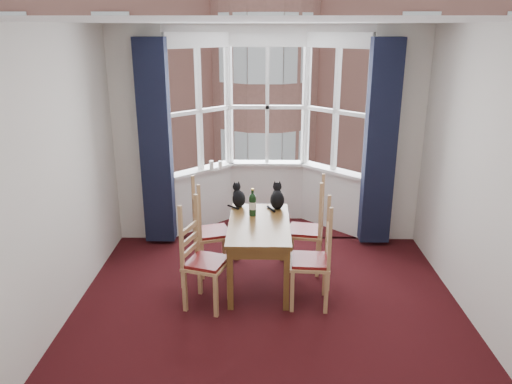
{
  "coord_description": "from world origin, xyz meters",
  "views": [
    {
      "loc": [
        -0.06,
        -4.1,
        2.76
      ],
      "look_at": [
        -0.13,
        1.05,
        1.05
      ],
      "focal_mm": 35.0,
      "sensor_mm": 36.0,
      "label": 1
    }
  ],
  "objects_px": {
    "chair_right_far": "(313,232)",
    "candle_short": "(220,165)",
    "wine_bottle": "(253,204)",
    "cat_left": "(239,197)",
    "dining_table": "(259,232)",
    "cat_right": "(277,198)",
    "chair_left_near": "(199,262)",
    "candle_tall": "(212,165)",
    "chair_right_near": "(319,263)",
    "chair_left_far": "(205,234)"
  },
  "relations": [
    {
      "from": "candle_tall",
      "to": "dining_table",
      "type": "bearing_deg",
      "value": -67.51
    },
    {
      "from": "dining_table",
      "to": "chair_right_far",
      "type": "bearing_deg",
      "value": 27.98
    },
    {
      "from": "candle_tall",
      "to": "chair_right_near",
      "type": "bearing_deg",
      "value": -58.3
    },
    {
      "from": "dining_table",
      "to": "chair_left_far",
      "type": "bearing_deg",
      "value": 157.79
    },
    {
      "from": "chair_left_near",
      "to": "chair_left_far",
      "type": "distance_m",
      "value": 0.72
    },
    {
      "from": "candle_tall",
      "to": "cat_left",
      "type": "bearing_deg",
      "value": -68.78
    },
    {
      "from": "cat_right",
      "to": "candle_short",
      "type": "xyz_separation_m",
      "value": [
        -0.77,
        1.19,
        0.08
      ]
    },
    {
      "from": "dining_table",
      "to": "cat_right",
      "type": "height_order",
      "value": "cat_right"
    },
    {
      "from": "cat_left",
      "to": "cat_right",
      "type": "distance_m",
      "value": 0.46
    },
    {
      "from": "chair_left_near",
      "to": "candle_tall",
      "type": "height_order",
      "value": "candle_tall"
    },
    {
      "from": "chair_left_far",
      "to": "wine_bottle",
      "type": "relative_size",
      "value": 2.88
    },
    {
      "from": "chair_left_far",
      "to": "cat_right",
      "type": "xyz_separation_m",
      "value": [
        0.84,
        0.22,
        0.37
      ]
    },
    {
      "from": "wine_bottle",
      "to": "dining_table",
      "type": "bearing_deg",
      "value": -72.07
    },
    {
      "from": "chair_left_near",
      "to": "candle_short",
      "type": "xyz_separation_m",
      "value": [
        0.06,
        2.13,
        0.45
      ]
    },
    {
      "from": "cat_right",
      "to": "wine_bottle",
      "type": "bearing_deg",
      "value": -140.22
    },
    {
      "from": "chair_right_near",
      "to": "chair_left_far",
      "type": "bearing_deg",
      "value": 150.21
    },
    {
      "from": "chair_right_far",
      "to": "candle_short",
      "type": "xyz_separation_m",
      "value": [
        -1.18,
        1.33,
        0.45
      ]
    },
    {
      "from": "chair_right_far",
      "to": "cat_right",
      "type": "height_order",
      "value": "cat_right"
    },
    {
      "from": "chair_right_far",
      "to": "cat_left",
      "type": "xyz_separation_m",
      "value": [
        -0.88,
        0.2,
        0.36
      ]
    },
    {
      "from": "chair_right_far",
      "to": "cat_left",
      "type": "relative_size",
      "value": 3.06
    },
    {
      "from": "dining_table",
      "to": "cat_left",
      "type": "relative_size",
      "value": 4.15
    },
    {
      "from": "chair_left_near",
      "to": "chair_right_far",
      "type": "distance_m",
      "value": 1.48
    },
    {
      "from": "chair_right_far",
      "to": "cat_right",
      "type": "distance_m",
      "value": 0.58
    },
    {
      "from": "chair_right_near",
      "to": "wine_bottle",
      "type": "bearing_deg",
      "value": 134.99
    },
    {
      "from": "dining_table",
      "to": "candle_tall",
      "type": "relative_size",
      "value": 10.54
    },
    {
      "from": "dining_table",
      "to": "cat_right",
      "type": "xyz_separation_m",
      "value": [
        0.21,
        0.47,
        0.23
      ]
    },
    {
      "from": "wine_bottle",
      "to": "candle_short",
      "type": "xyz_separation_m",
      "value": [
        -0.48,
        1.43,
        0.06
      ]
    },
    {
      "from": "wine_bottle",
      "to": "chair_right_far",
      "type": "bearing_deg",
      "value": 7.89
    },
    {
      "from": "candle_tall",
      "to": "candle_short",
      "type": "xyz_separation_m",
      "value": [
        0.12,
        0.03,
        -0.01
      ]
    },
    {
      "from": "candle_short",
      "to": "chair_right_far",
      "type": "bearing_deg",
      "value": -48.37
    },
    {
      "from": "chair_left_far",
      "to": "candle_short",
      "type": "distance_m",
      "value": 1.48
    },
    {
      "from": "cat_right",
      "to": "candle_short",
      "type": "distance_m",
      "value": 1.42
    },
    {
      "from": "chair_right_far",
      "to": "chair_right_near",
      "type": "bearing_deg",
      "value": -90.98
    },
    {
      "from": "cat_left",
      "to": "candle_tall",
      "type": "bearing_deg",
      "value": 111.22
    },
    {
      "from": "cat_right",
      "to": "cat_left",
      "type": "bearing_deg",
      "value": 172.91
    },
    {
      "from": "chair_right_near",
      "to": "candle_short",
      "type": "relative_size",
      "value": 8.51
    },
    {
      "from": "wine_bottle",
      "to": "candle_short",
      "type": "height_order",
      "value": "wine_bottle"
    },
    {
      "from": "chair_right_near",
      "to": "candle_tall",
      "type": "relative_size",
      "value": 7.76
    },
    {
      "from": "chair_left_far",
      "to": "cat_left",
      "type": "height_order",
      "value": "cat_left"
    },
    {
      "from": "chair_left_far",
      "to": "cat_left",
      "type": "xyz_separation_m",
      "value": [
        0.38,
        0.27,
        0.36
      ]
    },
    {
      "from": "chair_left_near",
      "to": "candle_short",
      "type": "height_order",
      "value": "candle_short"
    },
    {
      "from": "candle_tall",
      "to": "candle_short",
      "type": "height_order",
      "value": "candle_tall"
    },
    {
      "from": "chair_left_far",
      "to": "candle_tall",
      "type": "distance_m",
      "value": 1.45
    },
    {
      "from": "chair_left_far",
      "to": "candle_tall",
      "type": "relative_size",
      "value": 7.76
    },
    {
      "from": "candle_tall",
      "to": "chair_left_far",
      "type": "bearing_deg",
      "value": -88.01
    },
    {
      "from": "cat_right",
      "to": "dining_table",
      "type": "bearing_deg",
      "value": -113.89
    },
    {
      "from": "chair_left_far",
      "to": "chair_right_near",
      "type": "height_order",
      "value": "same"
    },
    {
      "from": "chair_left_near",
      "to": "candle_short",
      "type": "distance_m",
      "value": 2.18
    },
    {
      "from": "dining_table",
      "to": "chair_right_near",
      "type": "xyz_separation_m",
      "value": [
        0.61,
        -0.45,
        -0.15
      ]
    },
    {
      "from": "chair_right_far",
      "to": "candle_short",
      "type": "distance_m",
      "value": 1.84
    }
  ]
}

